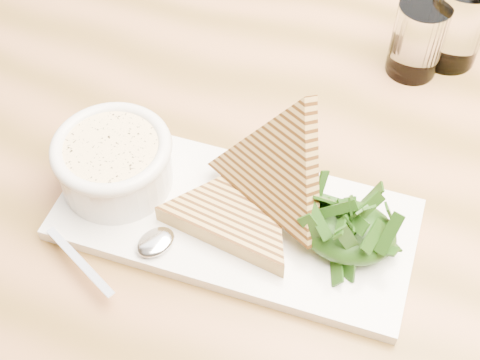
% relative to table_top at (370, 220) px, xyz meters
% --- Properties ---
extents(table_top, '(1.38, 1.01, 0.04)m').
position_rel_table_top_xyz_m(table_top, '(0.00, 0.00, 0.00)').
color(table_top, '#A96F41').
rests_on(table_top, ground).
extents(table_leg_bl, '(0.06, 0.06, 0.74)m').
position_rel_table_top_xyz_m(table_leg_bl, '(-0.59, 0.38, -0.39)').
color(table_leg_bl, '#A96F41').
rests_on(table_leg_bl, ground).
extents(platter, '(0.38, 0.19, 0.01)m').
position_rel_table_top_xyz_m(platter, '(-0.14, -0.06, 0.03)').
color(platter, white).
rests_on(platter, table_top).
extents(soup_bowl, '(0.12, 0.12, 0.05)m').
position_rel_table_top_xyz_m(soup_bowl, '(-0.27, -0.04, 0.06)').
color(soup_bowl, white).
rests_on(soup_bowl, platter).
extents(soup, '(0.10, 0.10, 0.01)m').
position_rel_table_top_xyz_m(soup, '(-0.27, -0.04, 0.09)').
color(soup, '#FBDB96').
rests_on(soup, soup_bowl).
extents(bowl_rim, '(0.13, 0.13, 0.01)m').
position_rel_table_top_xyz_m(bowl_rim, '(-0.27, -0.04, 0.09)').
color(bowl_rim, white).
rests_on(bowl_rim, soup_bowl).
extents(sandwich_flat, '(0.20, 0.20, 0.02)m').
position_rel_table_top_xyz_m(sandwich_flat, '(-0.13, -0.06, 0.05)').
color(sandwich_flat, tan).
rests_on(sandwich_flat, platter).
extents(sandwich_lean, '(0.23, 0.23, 0.19)m').
position_rel_table_top_xyz_m(sandwich_lean, '(-0.10, -0.03, 0.09)').
color(sandwich_lean, tan).
rests_on(sandwich_lean, sandwich_flat).
extents(salad_base, '(0.10, 0.08, 0.04)m').
position_rel_table_top_xyz_m(salad_base, '(-0.02, -0.06, 0.05)').
color(salad_base, black).
rests_on(salad_base, platter).
extents(arugula_pile, '(0.11, 0.10, 0.05)m').
position_rel_table_top_xyz_m(arugula_pile, '(-0.02, -0.06, 0.06)').
color(arugula_pile, '#265113').
rests_on(arugula_pile, platter).
extents(spoon_bowl, '(0.05, 0.05, 0.01)m').
position_rel_table_top_xyz_m(spoon_bowl, '(-0.21, -0.11, 0.04)').
color(spoon_bowl, silver).
rests_on(spoon_bowl, platter).
extents(spoon_handle, '(0.09, 0.06, 0.00)m').
position_rel_table_top_xyz_m(spoon_handle, '(-0.27, -0.15, 0.04)').
color(spoon_handle, silver).
rests_on(spoon_handle, platter).
extents(glass_near, '(0.06, 0.06, 0.10)m').
position_rel_table_top_xyz_m(glass_near, '(0.02, 0.23, 0.07)').
color(glass_near, white).
rests_on(glass_near, table_top).
extents(glass_far, '(0.07, 0.07, 0.11)m').
position_rel_table_top_xyz_m(glass_far, '(0.06, 0.27, 0.08)').
color(glass_far, white).
rests_on(glass_far, table_top).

